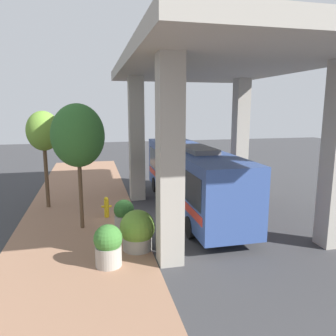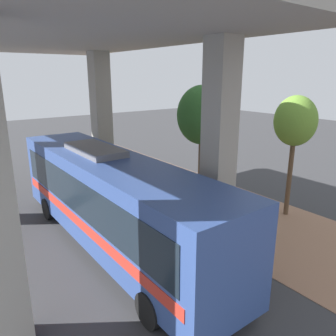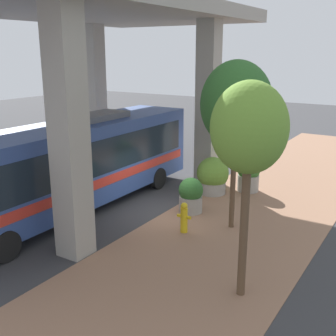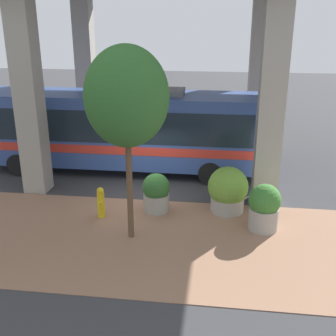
{
  "view_description": "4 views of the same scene",
  "coord_description": "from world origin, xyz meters",
  "px_view_note": "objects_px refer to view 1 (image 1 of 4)",
  "views": [
    {
      "loc": [
        -2.2,
        -15.82,
        5.83
      ],
      "look_at": [
        1.83,
        1.52,
        2.5
      ],
      "focal_mm": 35.0,
      "sensor_mm": 36.0,
      "label": 1
    },
    {
      "loc": [
        8.39,
        12.17,
        6.48
      ],
      "look_at": [
        -0.34,
        0.49,
        2.31
      ],
      "focal_mm": 35.0,
      "sensor_mm": 36.0,
      "label": 2
    },
    {
      "loc": [
        -8.54,
        13.31,
        6.26
      ],
      "look_at": [
        -0.78,
        1.04,
        2.22
      ],
      "focal_mm": 45.0,
      "sensor_mm": 36.0,
      "label": 3
    },
    {
      "loc": [
        -14.58,
        -2.78,
        6.72
      ],
      "look_at": [
        1.54,
        -0.68,
        0.81
      ],
      "focal_mm": 45.0,
      "sensor_mm": 36.0,
      "label": 4
    }
  ],
  "objects_px": {
    "planter_front": "(124,214)",
    "bus": "(191,175)",
    "fire_hydrant": "(107,207)",
    "planter_back": "(138,231)",
    "planter_middle": "(108,245)",
    "street_tree_far": "(43,132)",
    "street_tree_near": "(78,136)"
  },
  "relations": [
    {
      "from": "planter_middle",
      "to": "planter_back",
      "type": "bearing_deg",
      "value": 43.32
    },
    {
      "from": "bus",
      "to": "street_tree_near",
      "type": "bearing_deg",
      "value": -164.16
    },
    {
      "from": "bus",
      "to": "street_tree_near",
      "type": "height_order",
      "value": "street_tree_near"
    },
    {
      "from": "fire_hydrant",
      "to": "street_tree_far",
      "type": "relative_size",
      "value": 0.2
    },
    {
      "from": "planter_middle",
      "to": "street_tree_near",
      "type": "height_order",
      "value": "street_tree_near"
    },
    {
      "from": "bus",
      "to": "planter_front",
      "type": "bearing_deg",
      "value": -151.16
    },
    {
      "from": "fire_hydrant",
      "to": "planter_back",
      "type": "distance_m",
      "value": 4.53
    },
    {
      "from": "planter_middle",
      "to": "street_tree_near",
      "type": "distance_m",
      "value": 5.72
    },
    {
      "from": "planter_middle",
      "to": "street_tree_far",
      "type": "relative_size",
      "value": 0.28
    },
    {
      "from": "fire_hydrant",
      "to": "planter_back",
      "type": "relative_size",
      "value": 0.67
    },
    {
      "from": "street_tree_near",
      "to": "planter_middle",
      "type": "bearing_deg",
      "value": -76.01
    },
    {
      "from": "planter_front",
      "to": "planter_middle",
      "type": "xyz_separation_m",
      "value": [
        -0.94,
        -3.73,
        0.1
      ]
    },
    {
      "from": "street_tree_far",
      "to": "fire_hydrant",
      "type": "bearing_deg",
      "value": -38.72
    },
    {
      "from": "bus",
      "to": "street_tree_near",
      "type": "xyz_separation_m",
      "value": [
        -6.03,
        -1.71,
        2.46
      ]
    },
    {
      "from": "planter_back",
      "to": "street_tree_near",
      "type": "distance_m",
      "value": 5.32
    },
    {
      "from": "fire_hydrant",
      "to": "street_tree_near",
      "type": "relative_size",
      "value": 0.19
    },
    {
      "from": "planter_front",
      "to": "bus",
      "type": "bearing_deg",
      "value": 28.84
    },
    {
      "from": "fire_hydrant",
      "to": "street_tree_far",
      "type": "distance_m",
      "value": 5.71
    },
    {
      "from": "planter_front",
      "to": "planter_back",
      "type": "height_order",
      "value": "planter_back"
    },
    {
      "from": "fire_hydrant",
      "to": "planter_back",
      "type": "bearing_deg",
      "value": -76.36
    },
    {
      "from": "planter_front",
      "to": "planter_middle",
      "type": "distance_m",
      "value": 3.85
    },
    {
      "from": "bus",
      "to": "street_tree_far",
      "type": "bearing_deg",
      "value": 164.45
    },
    {
      "from": "bus",
      "to": "planter_front",
      "type": "relative_size",
      "value": 8.72
    },
    {
      "from": "street_tree_near",
      "to": "street_tree_far",
      "type": "distance_m",
      "value": 4.45
    },
    {
      "from": "street_tree_near",
      "to": "street_tree_far",
      "type": "height_order",
      "value": "street_tree_near"
    },
    {
      "from": "planter_front",
      "to": "street_tree_far",
      "type": "xyz_separation_m",
      "value": [
        -4.04,
        4.47,
        3.73
      ]
    },
    {
      "from": "planter_front",
      "to": "street_tree_near",
      "type": "bearing_deg",
      "value": 165.69
    },
    {
      "from": "fire_hydrant",
      "to": "planter_front",
      "type": "xyz_separation_m",
      "value": [
        0.76,
        -1.84,
        0.14
      ]
    },
    {
      "from": "fire_hydrant",
      "to": "bus",
      "type": "bearing_deg",
      "value": 4.54
    },
    {
      "from": "bus",
      "to": "street_tree_far",
      "type": "distance_m",
      "value": 8.71
    },
    {
      "from": "fire_hydrant",
      "to": "street_tree_far",
      "type": "xyz_separation_m",
      "value": [
        -3.28,
        2.63,
        3.87
      ]
    },
    {
      "from": "planter_front",
      "to": "planter_back",
      "type": "relative_size",
      "value": 0.85
    }
  ]
}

